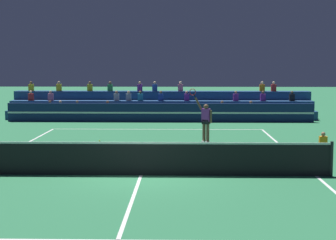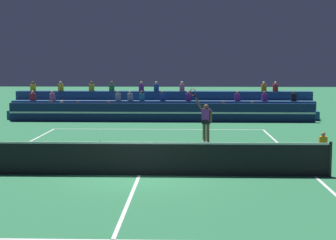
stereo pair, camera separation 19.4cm
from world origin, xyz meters
name	(u,v)px [view 2 (the right image)]	position (x,y,z in m)	size (l,w,h in m)	color
ground_plane	(139,175)	(0.00, 0.00, 0.00)	(120.00, 120.00, 0.00)	#2D7A4C
court_lines	(139,175)	(0.00, 0.00, 0.00)	(11.10, 23.90, 0.01)	white
tennis_net	(139,158)	(0.00, 0.00, 0.54)	(12.00, 0.10, 1.10)	black
sponsor_banner_wall	(161,113)	(0.00, 15.51, 0.55)	(18.00, 0.26, 1.10)	navy
bleacher_stand	(163,107)	(-0.01, 18.05, 0.65)	(18.93, 2.85, 2.28)	navy
ball_kid_courtside	(323,145)	(6.79, 4.39, 0.33)	(0.30, 0.36, 0.84)	black
tennis_player	(206,121)	(2.32, 7.03, 0.99)	(1.03, 0.68, 2.43)	brown
tennis_ball	(100,141)	(-2.39, 7.38, 0.03)	(0.07, 0.07, 0.07)	#C6DB33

